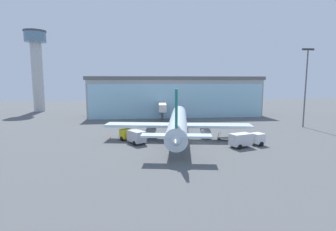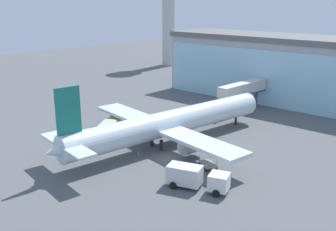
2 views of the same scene
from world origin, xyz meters
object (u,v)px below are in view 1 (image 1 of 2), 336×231
object	(u,v)px
fuel_truck	(246,139)
apron_light_mast	(306,82)
safety_cone_wingtip	(111,138)
baggage_cart	(225,138)
airplane	(178,123)
jet_bridge	(162,108)
catering_truck	(133,135)
safety_cone_nose	(180,143)
control_tower	(37,62)

from	to	relation	value
fuel_truck	apron_light_mast	bearing A→B (deg)	19.66
apron_light_mast	safety_cone_wingtip	bearing A→B (deg)	-168.38
fuel_truck	baggage_cart	world-z (taller)	fuel_truck
baggage_cart	safety_cone_wingtip	distance (m)	24.50
fuel_truck	safety_cone_wingtip	distance (m)	28.20
apron_light_mast	airplane	size ratio (longest dim) A/B	0.53
jet_bridge	safety_cone_wingtip	bearing A→B (deg)	154.54
baggage_cart	safety_cone_wingtip	size ratio (longest dim) A/B	5.86
baggage_cart	safety_cone_wingtip	world-z (taller)	baggage_cart
jet_bridge	fuel_truck	distance (m)	35.37
catering_truck	jet_bridge	bearing A→B (deg)	-48.84
catering_truck	airplane	bearing A→B (deg)	-104.59
fuel_truck	safety_cone_nose	world-z (taller)	fuel_truck
control_tower	fuel_truck	distance (m)	92.14
airplane	safety_cone_wingtip	world-z (taller)	airplane
jet_bridge	control_tower	bearing A→B (deg)	59.69
control_tower	safety_cone_nose	bearing A→B (deg)	-51.10
airplane	safety_cone_nose	xyz separation A→B (m)	(-0.39, -5.81, -3.16)
airplane	safety_cone_nose	bearing A→B (deg)	-175.43
catering_truck	safety_cone_nose	xyz separation A→B (m)	(9.28, -2.68, -1.19)
catering_truck	fuel_truck	bearing A→B (deg)	-136.33
jet_bridge	apron_light_mast	bearing A→B (deg)	-105.96
safety_cone_wingtip	safety_cone_nose	bearing A→B (deg)	-23.80
jet_bridge	airplane	xyz separation A→B (m)	(1.76, -23.97, -0.94)
control_tower	safety_cone_nose	size ratio (longest dim) A/B	59.11
control_tower	airplane	size ratio (longest dim) A/B	0.82
jet_bridge	baggage_cart	size ratio (longest dim) A/B	4.14
safety_cone_wingtip	catering_truck	bearing A→B (deg)	-35.94
control_tower	baggage_cart	xyz separation A→B (m)	(60.27, -59.12, -19.59)
control_tower	baggage_cart	distance (m)	86.67
airplane	safety_cone_wingtip	bearing A→B (deg)	96.53
fuel_truck	airplane	bearing A→B (deg)	125.47
airplane	catering_truck	bearing A→B (deg)	116.37
safety_cone_wingtip	control_tower	bearing A→B (deg)	122.73
baggage_cart	control_tower	bearing A→B (deg)	165.49
jet_bridge	safety_cone_wingtip	xyz separation A→B (m)	(-12.89, -23.49, -4.10)
catering_truck	safety_cone_wingtip	xyz separation A→B (m)	(-4.98, 3.61, -1.19)
fuel_truck	baggage_cart	bearing A→B (deg)	93.28
fuel_truck	safety_cone_wingtip	xyz separation A→B (m)	(-26.72, 8.94, -1.19)
safety_cone_nose	safety_cone_wingtip	size ratio (longest dim) A/B	1.00
jet_bridge	catering_truck	xyz separation A→B (m)	(-7.91, -27.11, -2.90)
baggage_cart	safety_cone_wingtip	bearing A→B (deg)	-157.47
catering_truck	apron_light_mast	bearing A→B (deg)	-105.46
airplane	safety_cone_wingtip	xyz separation A→B (m)	(-14.65, 0.48, -3.16)
jet_bridge	airplane	bearing A→B (deg)	-172.51
apron_light_mast	airplane	bearing A→B (deg)	-163.13
fuel_truck	safety_cone_wingtip	world-z (taller)	fuel_truck
airplane	baggage_cart	distance (m)	10.43
safety_cone_wingtip	fuel_truck	bearing A→B (deg)	-18.49
control_tower	catering_truck	xyz separation A→B (m)	(40.96, -59.58, -18.62)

